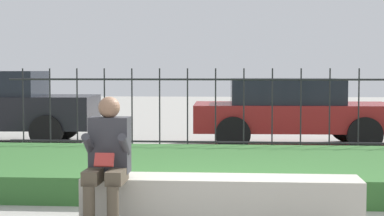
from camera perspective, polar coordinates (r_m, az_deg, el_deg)
stone_bench at (r=6.42m, az=2.58°, el=-8.45°), size 2.73×0.51×0.47m
person_seated_reader at (r=6.17m, az=-7.52°, el=-4.35°), size 0.42×0.73×1.27m
grass_berm at (r=8.77m, az=3.09°, el=-5.57°), size 9.58×3.36×0.32m
iron_fence at (r=10.78m, az=3.36°, el=-0.41°), size 7.58×0.03×1.55m
car_parked_center at (r=12.93m, az=8.78°, el=-0.17°), size 3.99×2.08×1.35m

